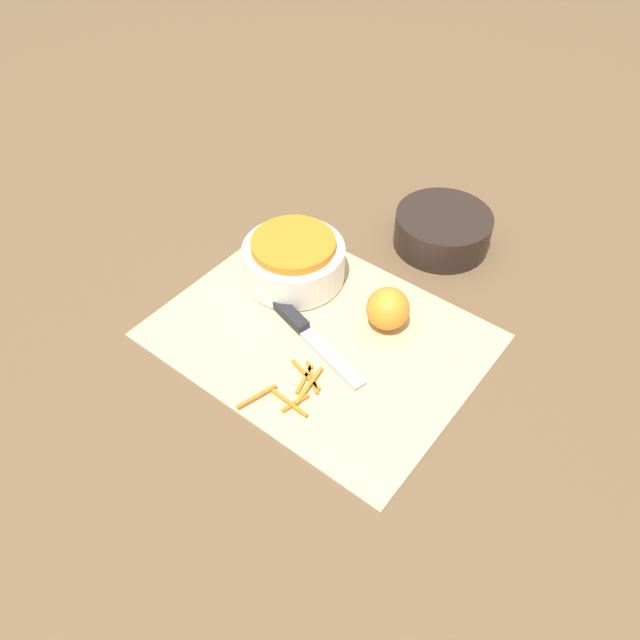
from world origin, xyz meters
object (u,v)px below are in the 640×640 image
(bowl_speckled, at_px, (294,259))
(knife, at_px, (297,320))
(orange_left, at_px, (388,309))
(bowl_dark, at_px, (442,230))

(bowl_speckled, distance_m, knife, 0.11)
(knife, distance_m, orange_left, 0.14)
(bowl_speckled, height_order, knife, bowl_speckled)
(bowl_speckled, relative_size, knife, 0.74)
(knife, bearing_deg, bowl_dark, 91.49)
(bowl_dark, distance_m, knife, 0.32)
(knife, bearing_deg, orange_left, 52.21)
(bowl_dark, bearing_deg, knife, -103.29)
(bowl_speckled, bearing_deg, knife, -48.48)
(bowl_speckled, distance_m, bowl_dark, 0.27)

